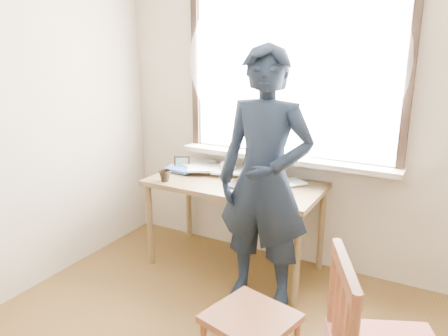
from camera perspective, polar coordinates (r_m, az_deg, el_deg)
The scene contains 12 objects.
room_shell at distance 1.90m, azimuth -4.91°, elevation 9.63°, with size 3.52×4.02×2.61m.
desk at distance 3.57m, azimuth 1.42°, elevation -3.02°, with size 1.41×0.70×0.75m.
laptop at distance 3.43m, azimuth 3.61°, elevation -1.56°, with size 0.39×0.35×0.22m.
mug_white at distance 3.73m, azimuth 0.56°, elevation -0.07°, with size 0.14×0.14×0.11m, color white.
mug_dark at distance 3.59m, azimuth -7.74°, elevation -1.02°, with size 0.10×0.10×0.09m, color black.
mouse at distance 3.27m, azimuth 8.27°, elevation -3.29°, with size 0.08×0.06×0.03m, color black.
desk_clutter at distance 3.90m, azimuth -1.83°, elevation 0.17°, with size 0.73×0.47×0.04m.
book_a at distance 3.96m, azimuth -2.63°, elevation 0.26°, with size 0.21×0.28×0.03m, color white.
book_b at distance 3.60m, azimuth 7.52°, elevation -1.53°, with size 0.19×0.27×0.02m, color white.
picture_frame at distance 3.90m, azimuth -5.51°, elevation 0.60°, with size 0.13×0.07×0.11m.
work_chair at distance 2.51m, azimuth 3.50°, elevation -19.93°, with size 0.51×0.50×0.44m.
person at distance 3.03m, azimuth 5.32°, elevation -1.69°, with size 0.68×0.44×1.85m, color black.
Camera 1 is at (1.02, -1.37, 1.85)m, focal length 35.00 mm.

